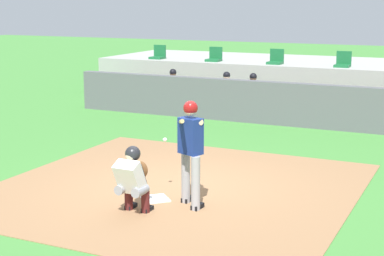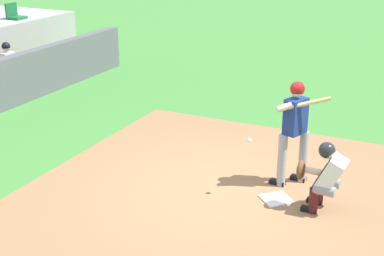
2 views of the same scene
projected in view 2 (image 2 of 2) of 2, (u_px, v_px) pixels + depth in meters
name	position (u px, v px, depth m)	size (l,w,h in m)	color
ground_plane	(230.00, 191.00, 9.26)	(80.00, 80.00, 0.00)	#428438
dirt_infield	(230.00, 190.00, 9.26)	(6.40, 6.40, 0.01)	#936B47
home_plate	(276.00, 199.00, 8.93)	(0.44, 0.44, 0.02)	white
batter_at_plate	(294.00, 127.00, 9.15)	(0.59, 0.87, 1.80)	#99999E
catcher_crouched	(324.00, 174.00, 8.43)	(0.49, 1.57, 1.13)	gray
dugout_player_3	(12.00, 66.00, 14.52)	(0.49, 0.70, 1.30)	#939399
stadium_seat_5	(15.00, 15.00, 17.14)	(0.46, 0.46, 0.48)	#196033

